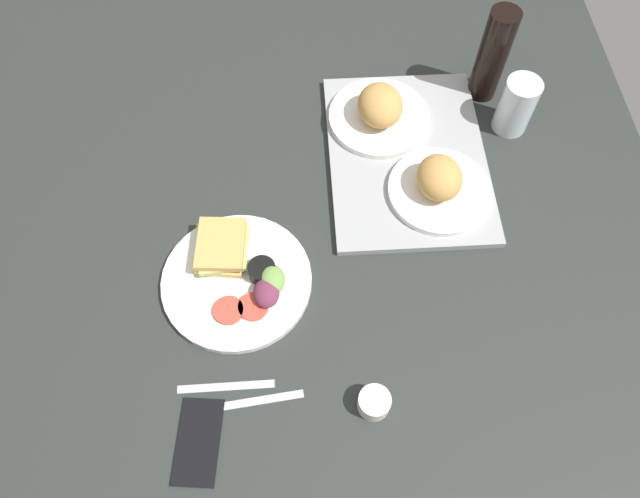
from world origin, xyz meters
TOP-DOWN VIEW (x-y plane):
  - ground_plane at (0.00, 0.00)cm, footprint 190.00×150.00cm
  - serving_tray at (-20.68, 23.12)cm, footprint 45.35×33.48cm
  - bread_plate_near at (-30.37, 18.01)cm, footprint 21.96×21.96cm
  - bread_plate_far at (-10.84, 27.78)cm, footprint 20.88×20.88cm
  - plate_with_salad at (5.45, -12.69)cm, footprint 28.48×28.48cm
  - drinking_glass at (-28.38, 46.84)cm, footprint 7.52×7.52cm
  - soda_bottle at (-38.57, 42.64)cm, footprint 6.40×6.40cm
  - espresso_cup at (31.08, 10.23)cm, footprint 5.60×5.60cm
  - fork at (26.11, -15.10)cm, footprint 1.45×17.00cm
  - knife at (29.11, -11.10)cm, footprint 3.20×19.05cm
  - cell_phone at (35.10, -19.66)cm, footprint 15.15×8.84cm

SIDE VIEW (x-z plane):
  - ground_plane at x=0.00cm, z-range -3.00..0.00cm
  - fork at x=26.11cm, z-range 0.00..0.50cm
  - knife at x=29.11cm, z-range 0.00..0.50cm
  - cell_phone at x=35.10cm, z-range 0.00..0.80cm
  - serving_tray at x=-20.68cm, z-range 0.00..1.60cm
  - plate_with_salad at x=5.45cm, z-range -0.99..4.41cm
  - espresso_cup at x=31.08cm, z-range 0.00..4.00cm
  - bread_plate_far at x=-10.84cm, z-range 0.27..8.80cm
  - bread_plate_near at x=-30.37cm, z-range 0.25..9.22cm
  - drinking_glass at x=-28.38cm, z-range 0.00..12.90cm
  - soda_bottle at x=-38.57cm, z-range 0.00..22.15cm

